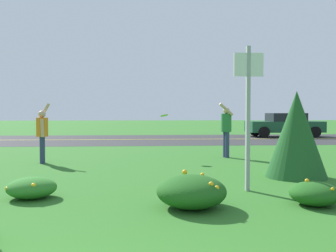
{
  "coord_description": "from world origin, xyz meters",
  "views": [
    {
      "loc": [
        0.73,
        -1.67,
        1.49
      ],
      "look_at": [
        1.52,
        9.8,
        1.08
      ],
      "focal_mm": 40.59,
      "sensor_mm": 36.0,
      "label": 1
    }
  ],
  "objects_px": {
    "sign_post_near_path": "(248,104)",
    "frisbee_lime": "(164,115)",
    "person_thrower_orange_shirt": "(42,132)",
    "person_catcher_green_shirt": "(226,127)",
    "car_dark_green_center_left": "(285,125)"
  },
  "relations": [
    {
      "from": "person_thrower_orange_shirt",
      "to": "frisbee_lime",
      "type": "xyz_separation_m",
      "value": [
        3.62,
        0.58,
        0.47
      ]
    },
    {
      "from": "sign_post_near_path",
      "to": "person_catcher_green_shirt",
      "type": "bearing_deg",
      "value": 81.67
    },
    {
      "from": "person_thrower_orange_shirt",
      "to": "person_catcher_green_shirt",
      "type": "distance_m",
      "value": 5.79
    },
    {
      "from": "person_thrower_orange_shirt",
      "to": "frisbee_lime",
      "type": "distance_m",
      "value": 3.69
    },
    {
      "from": "person_thrower_orange_shirt",
      "to": "person_catcher_green_shirt",
      "type": "height_order",
      "value": "person_catcher_green_shirt"
    },
    {
      "from": "sign_post_near_path",
      "to": "frisbee_lime",
      "type": "relative_size",
      "value": 10.8
    },
    {
      "from": "person_thrower_orange_shirt",
      "to": "car_dark_green_center_left",
      "type": "relative_size",
      "value": 0.39
    },
    {
      "from": "person_thrower_orange_shirt",
      "to": "person_catcher_green_shirt",
      "type": "xyz_separation_m",
      "value": [
        5.7,
        1.04,
        0.07
      ]
    },
    {
      "from": "sign_post_near_path",
      "to": "person_catcher_green_shirt",
      "type": "relative_size",
      "value": 1.51
    },
    {
      "from": "person_thrower_orange_shirt",
      "to": "sign_post_near_path",
      "type": "bearing_deg",
      "value": -40.97
    },
    {
      "from": "sign_post_near_path",
      "to": "car_dark_green_center_left",
      "type": "xyz_separation_m",
      "value": [
        6.74,
        15.67,
        -0.91
      ]
    },
    {
      "from": "frisbee_lime",
      "to": "car_dark_green_center_left",
      "type": "bearing_deg",
      "value": 53.35
    },
    {
      "from": "person_catcher_green_shirt",
      "to": "frisbee_lime",
      "type": "height_order",
      "value": "person_catcher_green_shirt"
    },
    {
      "from": "person_catcher_green_shirt",
      "to": "car_dark_green_center_left",
      "type": "distance_m",
      "value": 11.95
    },
    {
      "from": "sign_post_near_path",
      "to": "person_catcher_green_shirt",
      "type": "distance_m",
      "value": 5.41
    }
  ]
}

